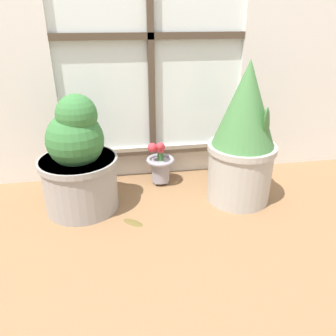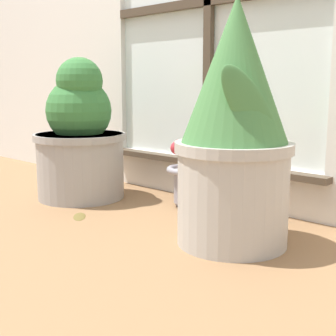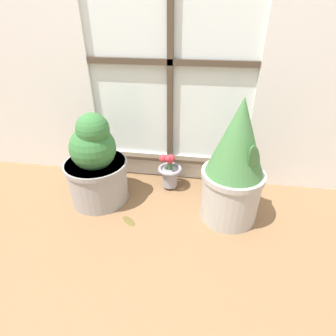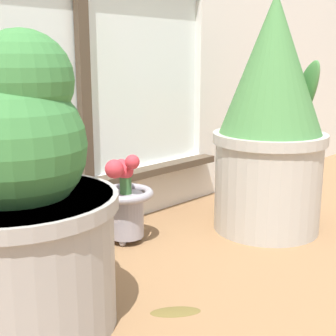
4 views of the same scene
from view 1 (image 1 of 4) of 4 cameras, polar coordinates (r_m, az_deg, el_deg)
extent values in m
plane|color=olive|center=(1.60, -0.05, -9.32)|extent=(10.00, 10.00, 0.00)
cube|color=silver|center=(2.05, -2.64, 1.61)|extent=(1.04, 0.05, 0.17)
cube|color=white|center=(1.89, -3.15, 22.04)|extent=(1.04, 0.02, 1.26)
cube|color=#4C3D2D|center=(1.86, -3.05, 21.99)|extent=(0.04, 0.02, 1.26)
cube|color=#4C3D2D|center=(1.86, -3.05, 21.99)|extent=(1.04, 0.02, 0.04)
cube|color=#4C3D2D|center=(1.98, -2.52, 3.03)|extent=(1.10, 0.06, 0.02)
cylinder|color=#9E9993|center=(1.70, -14.96, -2.59)|extent=(0.36, 0.36, 0.27)
cylinder|color=#9E9993|center=(1.65, -15.44, 1.21)|extent=(0.38, 0.38, 0.03)
cylinder|color=#38281E|center=(1.64, -15.47, 1.48)|extent=(0.33, 0.33, 0.01)
sphere|color=#387538|center=(1.61, -15.88, 4.74)|extent=(0.27, 0.27, 0.27)
sphere|color=#387538|center=(1.56, -15.66, 8.90)|extent=(0.19, 0.19, 0.19)
ellipsoid|color=#387538|center=(1.54, -14.84, 3.40)|extent=(0.12, 0.07, 0.17)
cylinder|color=#B7B2A8|center=(1.76, 12.32, -0.69)|extent=(0.33, 0.33, 0.31)
cylinder|color=#B7B2A8|center=(1.70, 12.75, 3.52)|extent=(0.35, 0.35, 0.03)
cylinder|color=#38281E|center=(1.70, 12.78, 3.85)|extent=(0.30, 0.30, 0.01)
cone|color=#477F42|center=(1.63, 13.51, 10.78)|extent=(0.31, 0.31, 0.41)
ellipsoid|color=#477F42|center=(1.65, 16.69, 6.78)|extent=(0.15, 0.21, 0.28)
sphere|color=#99939E|center=(1.97, -1.45, -1.86)|extent=(0.02, 0.02, 0.02)
sphere|color=#99939E|center=(1.91, -2.18, -2.70)|extent=(0.02, 0.02, 0.02)
sphere|color=#99939E|center=(1.92, -0.24, -2.55)|extent=(0.02, 0.02, 0.02)
cylinder|color=#99939E|center=(1.90, -1.31, -0.41)|extent=(0.10, 0.10, 0.13)
torus|color=#99939E|center=(1.87, -1.33, 1.39)|extent=(0.16, 0.16, 0.02)
cylinder|color=#386633|center=(1.86, -1.34, 2.40)|extent=(0.03, 0.03, 0.07)
sphere|color=#C6333D|center=(1.84, -1.35, 3.30)|extent=(0.05, 0.05, 0.05)
sphere|color=#C6333D|center=(1.86, -1.36, 3.63)|extent=(0.06, 0.06, 0.06)
sphere|color=#C6333D|center=(1.83, -2.76, 3.56)|extent=(0.05, 0.05, 0.05)
sphere|color=#C6333D|center=(1.79, -1.41, 3.82)|extent=(0.04, 0.04, 0.04)
ellipsoid|color=brown|center=(1.60, -6.12, -9.35)|extent=(0.11, 0.10, 0.01)
camera|label=2|loc=(1.52, 62.47, -5.80)|focal=50.00mm
camera|label=3|loc=(0.52, 66.11, 30.54)|focal=28.00mm
camera|label=4|loc=(1.00, -46.22, -5.48)|focal=50.00mm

